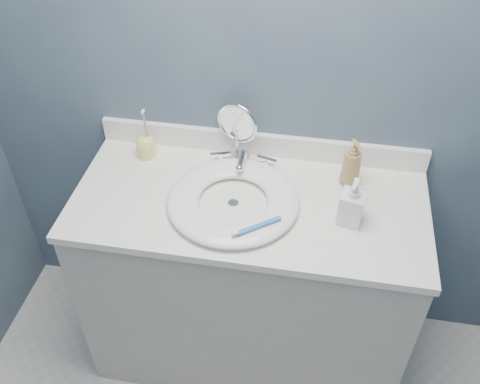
% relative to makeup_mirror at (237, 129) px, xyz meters
% --- Properties ---
extents(back_wall, '(2.20, 0.02, 2.40)m').
position_rel_makeup_mirror_xyz_m(back_wall, '(0.08, 0.05, 0.19)').
color(back_wall, '#424C63').
rests_on(back_wall, ground).
extents(vanity_cabinet, '(1.20, 0.55, 0.85)m').
position_rel_makeup_mirror_xyz_m(vanity_cabinet, '(0.08, -0.22, -0.58)').
color(vanity_cabinet, '#BAB6AA').
rests_on(vanity_cabinet, ground).
extents(countertop, '(1.22, 0.57, 0.03)m').
position_rel_makeup_mirror_xyz_m(countertop, '(0.08, -0.22, -0.14)').
color(countertop, white).
rests_on(countertop, vanity_cabinet).
extents(backsplash, '(1.22, 0.02, 0.09)m').
position_rel_makeup_mirror_xyz_m(backsplash, '(0.08, 0.04, -0.08)').
color(backsplash, white).
rests_on(backsplash, countertop).
extents(basin, '(0.45, 0.45, 0.04)m').
position_rel_makeup_mirror_xyz_m(basin, '(0.03, -0.25, -0.11)').
color(basin, white).
rests_on(basin, countertop).
extents(drain, '(0.04, 0.04, 0.01)m').
position_rel_makeup_mirror_xyz_m(drain, '(0.03, -0.25, -0.13)').
color(drain, silver).
rests_on(drain, countertop).
extents(faucet, '(0.25, 0.13, 0.07)m').
position_rel_makeup_mirror_xyz_m(faucet, '(0.03, -0.06, -0.10)').
color(faucet, silver).
rests_on(faucet, countertop).
extents(makeup_mirror, '(0.16, 0.09, 0.24)m').
position_rel_makeup_mirror_xyz_m(makeup_mirror, '(0.00, 0.00, 0.00)').
color(makeup_mirror, silver).
rests_on(makeup_mirror, countertop).
extents(soap_bottle_amber, '(0.10, 0.10, 0.18)m').
position_rel_makeup_mirror_xyz_m(soap_bottle_amber, '(0.41, -0.07, -0.04)').
color(soap_bottle_amber, '#9F7B47').
rests_on(soap_bottle_amber, countertop).
extents(soap_bottle_clear, '(0.09, 0.09, 0.17)m').
position_rel_makeup_mirror_xyz_m(soap_bottle_clear, '(0.42, -0.26, -0.04)').
color(soap_bottle_clear, silver).
rests_on(soap_bottle_clear, countertop).
extents(toothbrush_holder, '(0.07, 0.07, 0.20)m').
position_rel_makeup_mirror_xyz_m(toothbrush_holder, '(-0.34, -0.04, -0.08)').
color(toothbrush_holder, '#E5E372').
rests_on(toothbrush_holder, countertop).
extents(toothbrush_lying, '(0.15, 0.12, 0.02)m').
position_rel_makeup_mirror_xyz_m(toothbrush_lying, '(0.13, -0.39, -0.09)').
color(toothbrush_lying, '#3274B4').
rests_on(toothbrush_lying, basin).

